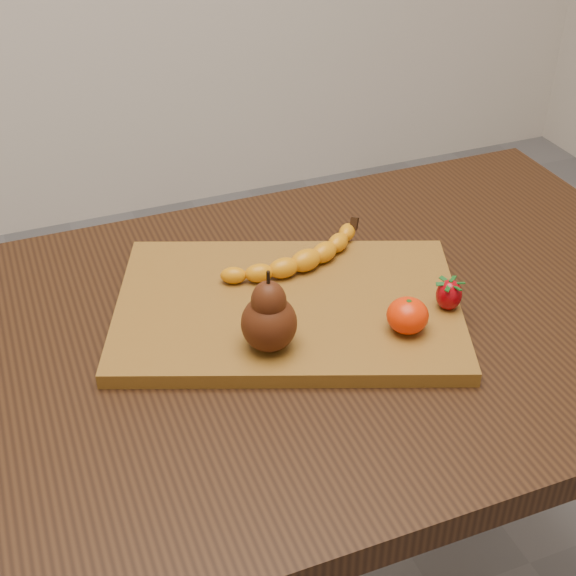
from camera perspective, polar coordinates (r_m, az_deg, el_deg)
name	(u,v)px	position (r m, az deg, el deg)	size (l,w,h in m)	color
table	(350,366)	(1.14, 4.44, -5.52)	(1.00, 0.70, 0.76)	black
cutting_board	(288,307)	(1.06, 0.00, -1.33)	(0.45, 0.30, 0.02)	brown
banana	(306,260)	(1.11, 1.27, 1.98)	(0.20, 0.05, 0.03)	orange
pear	(269,310)	(0.95, -1.37, -1.60)	(0.07, 0.07, 0.11)	#461D0B
mandarin	(408,315)	(1.00, 8.50, -1.94)	(0.05, 0.05, 0.04)	red
strawberry	(449,294)	(1.05, 11.38, -0.40)	(0.03, 0.03, 0.04)	#97040B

